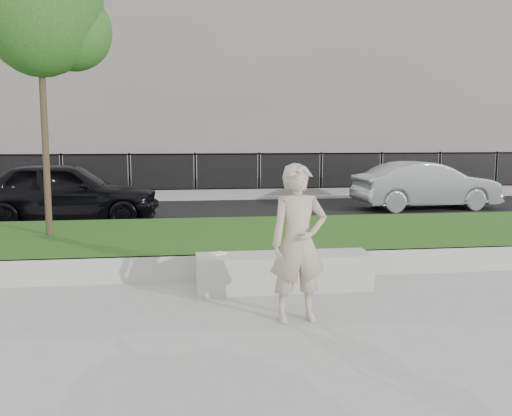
{
  "coord_description": "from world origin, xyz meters",
  "views": [
    {
      "loc": [
        -1.2,
        -7.51,
        2.22
      ],
      "look_at": [
        0.0,
        1.2,
        1.09
      ],
      "focal_mm": 40.0,
      "sensor_mm": 36.0,
      "label": 1
    }
  ],
  "objects": [
    {
      "name": "car_silver",
      "position": [
        6.06,
        8.39,
        0.74
      ],
      "size": [
        4.31,
        1.76,
        1.39
      ],
      "primitive_type": "imported",
      "rotation": [
        0.0,
        0.0,
        1.64
      ],
      "color": "#9A9DA2",
      "rests_on": "street"
    },
    {
      "name": "iron_fence",
      "position": [
        0.0,
        12.0,
        0.54
      ],
      "size": [
        32.0,
        0.3,
        1.5
      ],
      "color": "slate",
      "rests_on": "far_pavement"
    },
    {
      "name": "car_dark",
      "position": [
        -3.96,
        7.0,
        0.82
      ],
      "size": [
        4.56,
        1.86,
        1.55
      ],
      "primitive_type": "imported",
      "rotation": [
        0.0,
        0.0,
        1.57
      ],
      "color": "black",
      "rests_on": "street"
    },
    {
      "name": "far_pavement",
      "position": [
        0.0,
        13.0,
        0.06
      ],
      "size": [
        34.0,
        3.0,
        0.12
      ],
      "primitive_type": "cube",
      "color": "gray",
      "rests_on": "ground"
    },
    {
      "name": "man",
      "position": [
        0.21,
        -1.0,
        0.94
      ],
      "size": [
        0.72,
        0.5,
        1.89
      ],
      "primitive_type": "imported",
      "rotation": [
        0.0,
        0.0,
        0.07
      ],
      "color": "tan",
      "rests_on": "ground"
    },
    {
      "name": "street",
      "position": [
        0.0,
        8.5,
        0.02
      ],
      "size": [
        34.0,
        7.0,
        0.04
      ],
      "primitive_type": "cube",
      "color": "black",
      "rests_on": "ground"
    },
    {
      "name": "grass_bank",
      "position": [
        0.0,
        3.0,
        0.2
      ],
      "size": [
        34.0,
        4.0,
        0.4
      ],
      "primitive_type": "cube",
      "color": "#0D370E",
      "rests_on": "ground"
    },
    {
      "name": "ground",
      "position": [
        0.0,
        0.0,
        0.0
      ],
      "size": [
        90.0,
        90.0,
        0.0
      ],
      "primitive_type": "plane",
      "color": "gray",
      "rests_on": "ground"
    },
    {
      "name": "building_facade",
      "position": [
        0.0,
        20.0,
        5.0
      ],
      "size": [
        34.0,
        10.0,
        10.0
      ],
      "primitive_type": "cube",
      "color": "slate",
      "rests_on": "ground"
    },
    {
      "name": "book",
      "position": [
        -0.64,
        0.52,
        0.53
      ],
      "size": [
        0.26,
        0.24,
        0.02
      ],
      "primitive_type": "cube",
      "rotation": [
        0.0,
        0.0,
        0.6
      ],
      "color": "white",
      "rests_on": "stone_bench"
    },
    {
      "name": "grass_kerb",
      "position": [
        0.0,
        1.04,
        0.2
      ],
      "size": [
        34.0,
        0.08,
        0.4
      ],
      "primitive_type": "cube",
      "color": "#ABA8A0",
      "rests_on": "ground"
    },
    {
      "name": "stone_bench",
      "position": [
        0.3,
        0.4,
        0.26
      ],
      "size": [
        2.51,
        0.63,
        0.51
      ],
      "primitive_type": "cube",
      "color": "#ABA8A0",
      "rests_on": "ground"
    }
  ]
}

